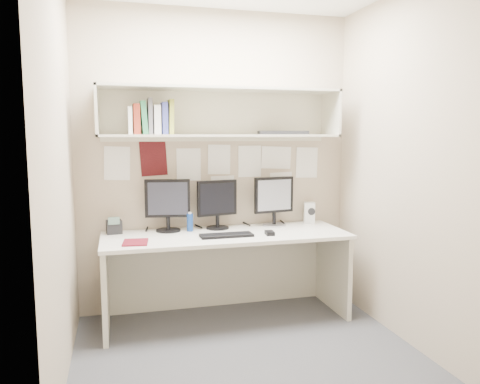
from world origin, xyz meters
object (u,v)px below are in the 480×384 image
object	(u,v)px
monitor_right	(274,199)
keyboard	(226,235)
speaker	(309,213)
monitor_center	(217,202)
desk_phone	(114,227)
maroon_notebook	(135,242)
monitor_left	(168,203)
desk	(226,276)

from	to	relation	value
monitor_right	keyboard	distance (m)	0.66
monitor_right	speaker	size ratio (longest dim) A/B	2.28
monitor_center	desk_phone	world-z (taller)	monitor_center
monitor_right	desk_phone	size ratio (longest dim) A/B	2.97
monitor_right	maroon_notebook	size ratio (longest dim) A/B	1.95
speaker	monitor_left	bearing A→B (deg)	-161.25
monitor_right	keyboard	size ratio (longest dim) A/B	1.03
monitor_right	monitor_left	bearing A→B (deg)	170.74
monitor_center	monitor_right	world-z (taller)	monitor_right
monitor_right	speaker	xyz separation A→B (m)	(0.35, 0.03, -0.14)
monitor_left	maroon_notebook	world-z (taller)	monitor_left
maroon_notebook	desk_phone	world-z (taller)	desk_phone
monitor_right	desk_phone	distance (m)	1.39
speaker	desk_phone	bearing A→B (deg)	-161.87
desk_phone	desk	bearing A→B (deg)	-22.07
desk_phone	keyboard	bearing A→B (deg)	-29.44
desk	maroon_notebook	distance (m)	0.84
monitor_left	monitor_center	bearing A→B (deg)	10.25
maroon_notebook	desk	bearing A→B (deg)	18.89
maroon_notebook	monitor_left	bearing A→B (deg)	59.66
desk	monitor_center	distance (m)	0.63
monitor_left	speaker	world-z (taller)	monitor_left
desk	speaker	bearing A→B (deg)	16.38
speaker	desk	bearing A→B (deg)	-146.14
monitor_left	desk_phone	bearing A→B (deg)	-170.95
desk	desk_phone	bearing A→B (deg)	165.60
monitor_center	maroon_notebook	size ratio (longest dim) A/B	1.88
desk	monitor_center	world-z (taller)	monitor_center
desk	desk_phone	distance (m)	1.01
desk	monitor_left	world-z (taller)	monitor_left
keyboard	speaker	xyz separation A→B (m)	(0.87, 0.37, 0.09)
desk	keyboard	xyz separation A→B (m)	(-0.02, -0.12, 0.37)
monitor_left	keyboard	distance (m)	0.59
monitor_left	desk_phone	distance (m)	0.48
keyboard	speaker	distance (m)	0.94
keyboard	desk_phone	xyz separation A→B (m)	(-0.87, 0.35, 0.05)
monitor_right	monitor_center	bearing A→B (deg)	170.74
monitor_center	monitor_left	bearing A→B (deg)	168.32
monitor_left	monitor_right	world-z (taller)	monitor_left
speaker	desk_phone	distance (m)	1.73
monitor_left	maroon_notebook	xyz separation A→B (m)	(-0.29, -0.38, -0.23)
monitor_center	keyboard	xyz separation A→B (m)	(0.00, -0.34, -0.22)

